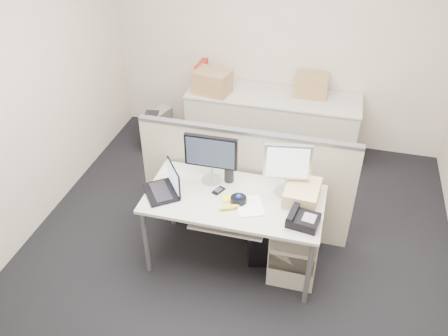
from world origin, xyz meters
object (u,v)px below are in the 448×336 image
(laptop, at_px, (160,181))
(desk_phone, at_px, (303,220))
(monitor_main, at_px, (211,159))
(desk, at_px, (234,204))

(laptop, height_order, desk_phone, laptop)
(laptop, xyz_separation_m, desk_phone, (1.22, -0.08, -0.09))
(monitor_main, relative_size, laptop, 1.38)
(monitor_main, height_order, laptop, monitor_main)
(laptop, distance_m, desk_phone, 1.23)
(laptop, bearing_deg, desk_phone, 49.43)
(laptop, bearing_deg, monitor_main, 90.15)
(desk, relative_size, monitor_main, 3.28)
(desk_phone, bearing_deg, laptop, -174.98)
(desk, bearing_deg, monitor_main, 144.25)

